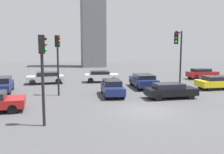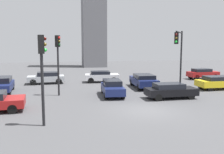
% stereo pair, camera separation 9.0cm
% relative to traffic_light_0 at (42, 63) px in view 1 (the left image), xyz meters
% --- Properties ---
extents(ground_plane, '(98.87, 98.87, 0.00)m').
position_rel_traffic_light_0_xyz_m(ground_plane, '(6.66, 1.82, -3.48)').
color(ground_plane, '#4C4C4F').
extents(traffic_light_0, '(0.48, 0.36, 4.99)m').
position_rel_traffic_light_0_xyz_m(traffic_light_0, '(0.00, 0.00, 0.00)').
color(traffic_light_0, black).
rests_on(traffic_light_0, ground_plane).
extents(traffic_light_1, '(2.18, 3.07, 5.75)m').
position_rel_traffic_light_0_xyz_m(traffic_light_1, '(11.63, 7.30, 0.64)').
color(traffic_light_1, black).
rests_on(traffic_light_1, ground_plane).
extents(traffic_light_2, '(0.47, 0.46, 5.25)m').
position_rel_traffic_light_0_xyz_m(traffic_light_2, '(0.81, 8.28, 0.17)').
color(traffic_light_2, black).
rests_on(traffic_light_2, ground_plane).
extents(car_0, '(4.08, 2.12, 1.32)m').
position_rel_traffic_light_0_xyz_m(car_0, '(5.77, 15.28, -2.76)').
color(car_0, silver).
rests_on(car_0, ground_plane).
extents(car_1, '(4.23, 1.73, 1.28)m').
position_rel_traffic_light_0_xyz_m(car_1, '(9.90, 5.14, -2.80)').
color(car_1, black).
rests_on(car_1, ground_plane).
extents(car_2, '(4.01, 1.80, 1.36)m').
position_rel_traffic_light_0_xyz_m(car_2, '(19.07, 15.28, -2.75)').
color(car_2, maroon).
rests_on(car_2, ground_plane).
extents(car_3, '(4.18, 2.05, 1.34)m').
position_rel_traffic_light_0_xyz_m(car_3, '(-0.61, 15.44, -2.76)').
color(car_3, '#ADB2B7').
rests_on(car_3, ground_plane).
extents(car_5, '(4.42, 1.88, 1.33)m').
position_rel_traffic_light_0_xyz_m(car_5, '(16.50, 8.19, -2.77)').
color(car_5, yellow).
rests_on(car_5, ground_plane).
extents(car_6, '(2.26, 4.41, 1.45)m').
position_rel_traffic_light_0_xyz_m(car_6, '(-4.49, 10.76, -2.72)').
color(car_6, navy).
rests_on(car_6, ground_plane).
extents(car_7, '(2.24, 4.63, 1.43)m').
position_rel_traffic_light_0_xyz_m(car_7, '(9.37, 10.46, -2.71)').
color(car_7, navy).
rests_on(car_7, ground_plane).
extents(car_8, '(1.96, 4.16, 1.39)m').
position_rel_traffic_light_0_xyz_m(car_8, '(5.39, 7.20, -2.75)').
color(car_8, navy).
rests_on(car_8, ground_plane).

